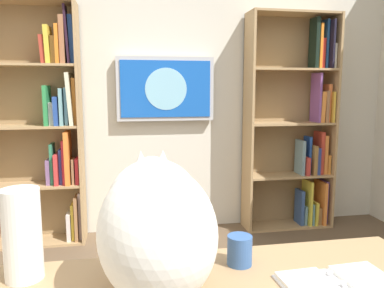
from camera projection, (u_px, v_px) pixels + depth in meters
The scene contains 8 objects.
wall_back at pixel (164, 87), 3.50m from camera, with size 4.52×0.06×2.70m, color silver.
bookshelf_left at pixel (299, 129), 3.62m from camera, with size 0.85×0.28×2.03m.
bookshelf_right at pixel (41, 124), 3.20m from camera, with size 0.89×0.28×2.05m.
wall_mounted_tv at pixel (166, 89), 3.42m from camera, with size 0.88×0.07×0.58m.
cat at pixel (156, 222), 1.05m from camera, with size 0.32×0.58×0.37m.
open_binder at pixel (342, 286), 1.06m from camera, with size 0.34×0.23×0.02m.
paper_towel_roll at pixel (22, 234), 1.11m from camera, with size 0.11×0.11×0.27m, color white.
coffee_mug at pixel (240, 250), 1.21m from camera, with size 0.08×0.08×0.10m, color #335999.
Camera 1 is at (0.37, 1.30, 1.34)m, focal length 35.28 mm.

